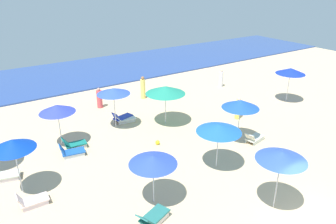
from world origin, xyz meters
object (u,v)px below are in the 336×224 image
lounge_chair_7_0 (2,175)px  umbrella_1 (282,156)px  umbrella_7 (13,144)px  umbrella_9 (165,90)px  umbrella_3 (219,128)px  lounge_chair_4_0 (153,217)px  umbrella_0 (291,71)px  lounge_chair_2_0 (122,118)px  umbrella_6 (241,104)px  beachgoer_2 (99,99)px  beachgoer_1 (143,88)px  umbrella_4 (153,160)px  beachgoer_0 (238,109)px  beach_ball_1 (158,142)px  lounge_chair_6_0 (254,138)px  lounge_chair_8_0 (74,144)px  lounge_chair_8_1 (71,152)px  umbrella_2 (113,91)px  beachgoer_3 (221,79)px  umbrella_8 (57,109)px  lounge_chair_2_1 (124,119)px  lounge_chair_7_1 (32,201)px

lounge_chair_7_0 → umbrella_1: bearing=-118.9°
umbrella_7 → umbrella_9: 9.38m
umbrella_3 → lounge_chair_4_0: umbrella_3 is taller
umbrella_0 → umbrella_3: (-10.37, -3.85, -0.23)m
lounge_chair_2_0 → umbrella_6: umbrella_6 is taller
lounge_chair_4_0 → beachgoer_2: bearing=-33.5°
beachgoer_1 → umbrella_4: bearing=-172.3°
beachgoer_0 → beach_ball_1: bearing=-47.0°
lounge_chair_6_0 → lounge_chair_7_0: bearing=61.3°
beachgoer_1 → umbrella_6: bearing=-138.0°
umbrella_0 → lounge_chair_8_0: bearing=173.5°
umbrella_3 → lounge_chair_8_1: 7.77m
umbrella_3 → lounge_chair_8_1: bearing=138.9°
beachgoer_0 → lounge_chair_8_0: bearing=-58.9°
lounge_chair_8_1 → umbrella_2: bearing=-52.4°
umbrella_4 → beachgoer_3: size_ratio=1.48×
beachgoer_0 → beachgoer_3: bearing=-170.2°
lounge_chair_7_0 → beachgoer_1: beachgoer_1 is taller
umbrella_9 → beach_ball_1: size_ratio=10.31×
umbrella_9 → beachgoer_2: bearing=117.0°
umbrella_4 → umbrella_8: 7.23m
umbrella_8 → beachgoer_2: (3.89, 3.99, -1.52)m
umbrella_7 → beachgoer_2: (6.58, 7.31, -1.72)m
umbrella_6 → beachgoer_1: (-1.12, 9.00, -1.46)m
umbrella_6 → beachgoer_3: umbrella_6 is taller
lounge_chair_2_1 → lounge_chair_8_0: bearing=120.4°
lounge_chair_7_0 → umbrella_9: (9.66, 0.97, 2.03)m
lounge_chair_7_1 → lounge_chair_8_1: (2.59, 2.98, 0.01)m
lounge_chair_7_1 → beachgoer_1: size_ratio=0.69×
lounge_chair_6_0 → beachgoer_2: bearing=17.3°
umbrella_3 → beach_ball_1: size_ratio=9.46×
lounge_chair_2_1 → lounge_chair_8_0: (-3.83, -1.60, 0.05)m
umbrella_8 → umbrella_9: (6.37, -0.85, 0.08)m
beachgoer_1 → beachgoer_3: beachgoer_1 is taller
lounge_chair_4_0 → umbrella_7: size_ratio=0.58×
umbrella_4 → lounge_chair_4_0: bearing=-122.8°
beachgoer_2 → beachgoer_1: bearing=-89.0°
umbrella_2 → beachgoer_0: bearing=-23.7°
lounge_chair_2_0 → umbrella_6: size_ratio=0.59×
umbrella_9 → lounge_chair_8_0: bearing=179.5°
lounge_chair_8_0 → lounge_chair_7_0: bearing=110.1°
umbrella_0 → umbrella_4: 15.00m
umbrella_3 → umbrella_7: (-8.43, 3.12, 0.27)m
umbrella_7 → beach_ball_1: bearing=3.2°
lounge_chair_2_0 → umbrella_8: bearing=87.1°
umbrella_7 → beach_ball_1: umbrella_7 is taller
lounge_chair_2_0 → lounge_chair_8_0: lounge_chair_2_0 is taller
umbrella_7 → beachgoer_3: size_ratio=1.73×
lounge_chair_8_0 → umbrella_9: bearing=-85.8°
umbrella_7 → lounge_chair_8_0: size_ratio=2.01×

